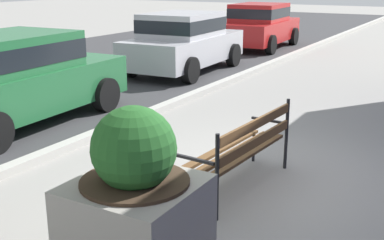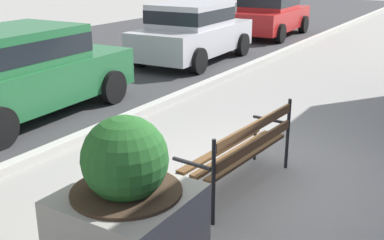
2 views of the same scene
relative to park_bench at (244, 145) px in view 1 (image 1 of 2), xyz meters
name	(u,v)px [view 1 (image 1 of 2)]	position (x,y,z in m)	size (l,w,h in m)	color
ground_plane	(259,181)	(0.30, -0.10, -0.54)	(80.00, 80.00, 0.00)	gray
curb_stone	(83,140)	(0.30, 2.80, -0.48)	(60.00, 0.20, 0.12)	#B2AFA8
park_bench	(244,145)	(0.00, 0.00, 0.00)	(1.83, 0.66, 0.95)	brown
concrete_planter	(136,201)	(-1.96, 0.14, 0.06)	(1.04, 1.04, 1.44)	gray
parked_car_green	(13,76)	(0.54, 4.49, 0.30)	(4.17, 2.07, 1.56)	#236638
parked_car_silver	(184,40)	(6.18, 4.49, 0.30)	(4.17, 2.07, 1.56)	#B7B7BC
parked_car_red	(260,24)	(11.46, 4.49, 0.30)	(4.17, 2.07, 1.56)	#B21E1E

